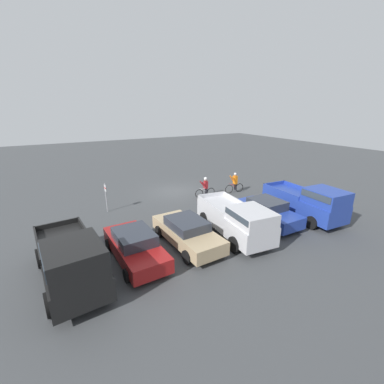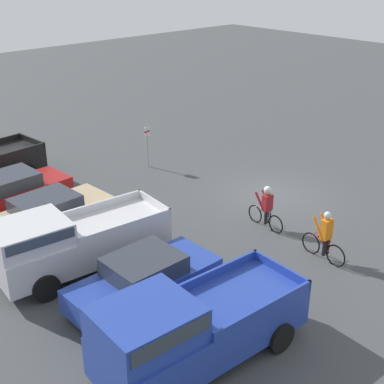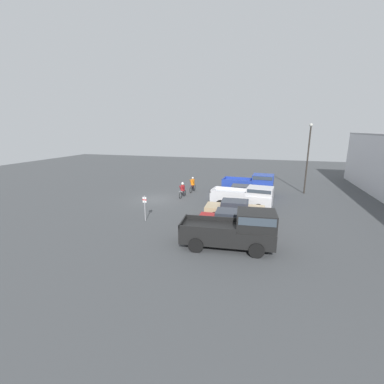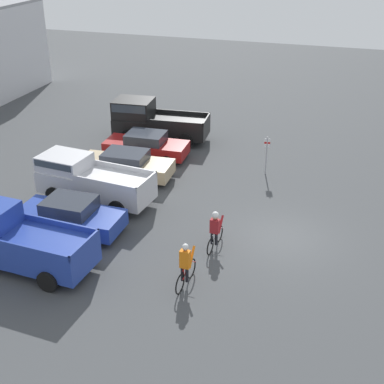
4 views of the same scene
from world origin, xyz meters
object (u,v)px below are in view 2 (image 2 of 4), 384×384
Objects in this scene: pickup_truck_1 at (71,241)px; fire_lane_sign at (147,141)px; cyclist_1 at (325,236)px; sedan_0 at (144,280)px; cyclist_0 at (266,206)px; pickup_truck_0 at (189,328)px; sedan_1 at (47,215)px; sedan_2 at (10,192)px.

fire_lane_sign is at bearing -53.32° from pickup_truck_1.
fire_lane_sign is at bearing -5.19° from cyclist_1.
cyclist_0 is at bearing -83.96° from sedan_0.
pickup_truck_0 is 7.73m from cyclist_0.
pickup_truck_0 is at bearing 177.84° from pickup_truck_1.
sedan_1 is 2.75× the size of cyclist_0.
sedan_0 is 2.93m from pickup_truck_1.
cyclist_0 is (3.42, -6.93, -0.31)m from pickup_truck_0.
sedan_1 is 1.04× the size of sedan_2.
fire_lane_sign is (8.30, -6.71, 0.48)m from sedan_0.
pickup_truck_0 is 13.39m from fire_lane_sign.
pickup_truck_0 is at bearing 116.23° from cyclist_0.
sedan_0 is 2.49× the size of cyclist_1.
cyclist_0 is at bearing 175.44° from fire_lane_sign.
sedan_0 is 8.40m from sedan_2.
cyclist_1 is at bearing -109.84° from sedan_0.
pickup_truck_1 is 1.21× the size of sedan_2.
pickup_truck_0 is 1.16× the size of sedan_1.
sedan_2 is 2.60× the size of cyclist_1.
cyclist_1 is (-2.73, 0.33, -0.01)m from cyclist_0.
sedan_1 is (2.76, -0.64, -0.37)m from pickup_truck_1.
pickup_truck_0 is at bearing 163.25° from sedan_0.
fire_lane_sign reaches higher than cyclist_0.
pickup_truck_0 is 11.21m from sedan_2.
pickup_truck_1 is at bearing -2.16° from pickup_truck_0.
fire_lane_sign reaches higher than sedan_0.
pickup_truck_0 is 2.92m from sedan_0.
cyclist_0 is at bearing -6.96° from cyclist_1.
pickup_truck_0 reaches higher than sedan_2.
sedan_1 is at bearing -5.83° from pickup_truck_0.
sedan_1 is (5.60, -0.02, -0.03)m from sedan_0.
sedan_1 is at bearing -0.22° from sedan_0.
pickup_truck_1 is at bearing 52.39° from cyclist_1.
sedan_1 is (8.37, -0.86, -0.44)m from pickup_truck_0.
pickup_truck_0 reaches higher than fire_lane_sign.
cyclist_0 is at bearing -63.77° from pickup_truck_0.
sedan_0 is at bearing 141.05° from fire_lane_sign.
pickup_truck_0 is at bearing 145.73° from fire_lane_sign.
pickup_truck_1 is 2.75× the size of fire_lane_sign.
sedan_0 is at bearing -16.75° from pickup_truck_0.
cyclist_1 is at bearing -143.21° from sedan_1.
sedan_1 is 2.36× the size of fire_lane_sign.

